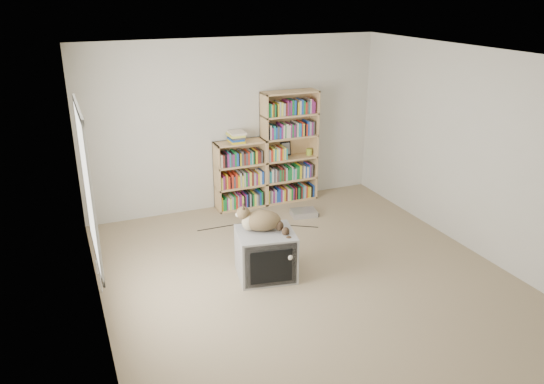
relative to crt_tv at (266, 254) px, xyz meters
name	(u,v)px	position (x,y,z in m)	size (l,w,h in m)	color
floor	(308,279)	(0.41, -0.28, -0.28)	(4.50, 5.00, 0.01)	#9B8669
wall_back	(235,125)	(0.41, 2.22, 0.97)	(4.50, 0.02, 2.50)	beige
wall_front	(481,293)	(0.41, -2.78, 0.97)	(4.50, 0.02, 2.50)	beige
wall_left	(91,208)	(-1.84, -0.28, 0.97)	(0.02, 5.00, 2.50)	beige
wall_right	(476,153)	(2.66, -0.28, 0.97)	(0.02, 5.00, 2.50)	beige
ceiling	(314,57)	(0.41, -0.28, 2.22)	(4.50, 5.00, 0.02)	white
window	(88,186)	(-1.82, -0.08, 1.12)	(0.02, 1.22, 1.52)	white
crt_tv	(266,254)	(0.00, 0.00, 0.00)	(0.73, 0.68, 0.56)	#949496
cat	(266,224)	(0.01, 0.01, 0.37)	(0.60, 0.63, 0.52)	#382A17
bookcase_tall	(289,149)	(1.23, 2.08, 0.54)	(0.86, 0.30, 1.71)	tan
bookcase_short	(240,177)	(0.42, 2.08, 0.20)	(0.75, 0.30, 1.03)	tan
book_stack	(236,137)	(0.38, 2.05, 0.84)	(0.22, 0.29, 0.15)	red
green_mug	(309,152)	(1.56, 2.06, 0.48)	(0.09, 0.09, 0.10)	#94AF32
framed_print	(286,149)	(1.21, 2.16, 0.54)	(0.17, 0.01, 0.22)	black
dvd_player	(304,213)	(1.16, 1.39, -0.23)	(0.37, 0.26, 0.08)	#B5B4B9
wall_outlet	(97,267)	(-1.82, 0.34, 0.04)	(0.01, 0.08, 0.13)	silver
floor_cables	(269,226)	(0.55, 1.24, -0.27)	(1.20, 0.70, 0.01)	black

